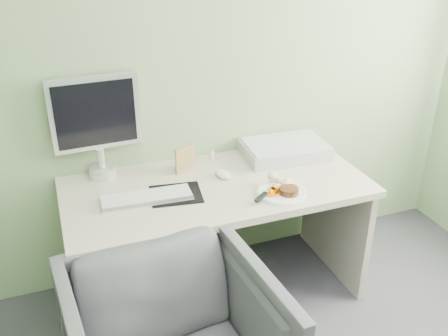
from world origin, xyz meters
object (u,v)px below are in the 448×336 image
object	(u,v)px
scanner	(285,150)
monitor	(96,122)
plate	(281,193)
desk	(217,214)

from	to	relation	value
scanner	monitor	bearing A→B (deg)	177.20
plate	monitor	world-z (taller)	monitor
desk	monitor	xyz separation A→B (m)	(-0.55, 0.31, 0.49)
desk	scanner	xyz separation A→B (m)	(0.49, 0.20, 0.22)
desk	plate	distance (m)	0.40
plate	scanner	bearing A→B (deg)	61.65
desk	scanner	world-z (taller)	scanner
desk	plate	xyz separation A→B (m)	(0.27, -0.21, 0.19)
scanner	plate	bearing A→B (deg)	-114.62
plate	monitor	bearing A→B (deg)	147.38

